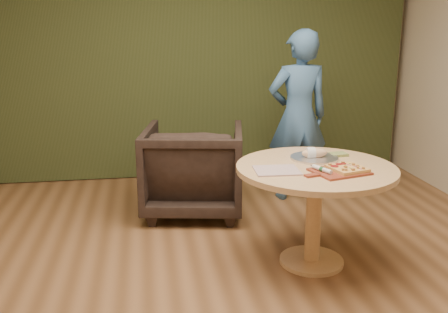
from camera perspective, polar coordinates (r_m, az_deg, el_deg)
room_shell at (r=2.83m, az=2.91°, el=8.34°), size 5.04×6.04×2.84m
curtain at (r=5.69m, az=-3.26°, el=11.70°), size 4.80×0.14×2.78m
pedestal_table at (r=3.63m, az=10.38°, el=-3.20°), size 1.13×1.13×0.75m
pizza_paddle at (r=3.45m, az=12.92°, el=-1.70°), size 0.47×0.36×0.01m
flatbread_pizza at (r=3.47m, az=13.90°, el=-1.32°), size 0.27×0.27×0.04m
cutlery_roll at (r=3.40m, az=11.14°, el=-1.44°), size 0.10×0.19×0.03m
newspaper at (r=3.42m, az=6.04°, el=-1.59°), size 0.31×0.26×0.01m
serving_tray at (r=3.77m, az=10.27°, el=-0.15°), size 0.36×0.36×0.02m
bread_roll at (r=3.76m, az=10.16°, el=0.38°), size 0.19×0.09×0.09m
green_packet at (r=3.90m, az=12.98°, el=0.25°), size 0.13×0.11×0.02m
armchair at (r=4.62m, az=-3.49°, el=-0.97°), size 1.02×0.98×0.91m
person_standing at (r=4.98m, az=8.46°, el=4.57°), size 0.63×0.44×1.68m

